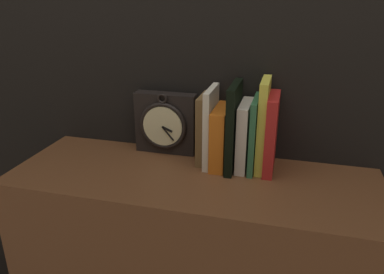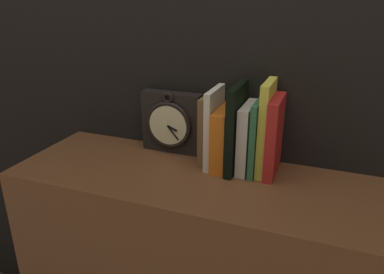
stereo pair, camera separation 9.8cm
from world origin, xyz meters
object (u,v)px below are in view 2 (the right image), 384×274
book_slot0_brown (208,129)px  book_slot3_black (236,128)px  book_slot4_cream (247,137)px  book_slot7_red (274,137)px  book_slot5_green (257,136)px  clock (172,123)px  book_slot2_orange (224,138)px  book_slot6_yellow (266,128)px  book_slot1_cream (214,127)px

book_slot0_brown → book_slot3_black: book_slot3_black is taller
book_slot4_cream → book_slot7_red: size_ratio=0.88×
book_slot3_black → book_slot4_cream: bearing=18.1°
book_slot5_green → book_slot4_cream: bearing=174.2°
book_slot3_black → book_slot4_cream: size_ratio=1.28×
book_slot3_black → book_slot5_green: bearing=6.7°
clock → book_slot5_green: (0.28, -0.04, 0.01)m
book_slot2_orange → book_slot3_black: book_slot3_black is taller
book_slot6_yellow → book_slot3_black: bearing=-170.6°
book_slot4_cream → book_slot7_red: bearing=-1.4°
book_slot0_brown → book_slot3_black: (0.09, -0.02, 0.02)m
clock → book_slot4_cream: (0.25, -0.04, 0.00)m
book_slot4_cream → book_slot3_black: bearing=-161.9°
book_slot3_black → book_slot7_red: bearing=4.4°
book_slot5_green → book_slot6_yellow: 0.03m
book_slot2_orange → book_slot1_cream: bearing=173.3°
clock → book_slot4_cream: 0.25m
book_slot2_orange → book_slot7_red: size_ratio=0.79×
book_slot2_orange → book_slot3_black: bearing=-8.6°
book_slot0_brown → book_slot1_cream: book_slot1_cream is taller
book_slot3_black → book_slot5_green: size_ratio=1.18×
book_slot0_brown → book_slot2_orange: (0.05, -0.02, -0.01)m
book_slot0_brown → book_slot4_cream: bearing=-5.4°
book_slot2_orange → book_slot5_green: 0.09m
book_slot7_red → book_slot5_green: bearing=-178.6°
book_slot3_black → book_slot7_red: size_ratio=1.12×
clock → book_slot3_black: (0.22, -0.05, 0.03)m
book_slot7_red → book_slot1_cream: bearing=179.6°
book_slot7_red → book_slot2_orange: bearing=-178.9°
book_slot0_brown → book_slot2_orange: book_slot0_brown is taller
book_slot5_green → book_slot7_red: 0.05m
clock → book_slot2_orange: size_ratio=1.14×
clock → book_slot0_brown: book_slot0_brown is taller
book_slot2_orange → book_slot4_cream: (0.07, 0.00, 0.01)m
book_slot1_cream → book_slot5_green: (0.12, -0.00, -0.01)m
book_slot1_cream → book_slot3_black: 0.07m
clock → book_slot4_cream: size_ratio=1.03×
clock → book_slot0_brown: size_ratio=0.98×
book_slot3_black → clock: bearing=166.9°
book_slot1_cream → book_slot7_red: (0.17, -0.00, -0.00)m
book_slot1_cream → book_slot4_cream: book_slot1_cream is taller
book_slot1_cream → book_slot7_red: bearing=-0.4°
book_slot0_brown → book_slot4_cream: book_slot0_brown is taller
book_slot3_black → book_slot2_orange: bearing=171.4°
book_slot1_cream → book_slot2_orange: book_slot1_cream is taller
clock → book_slot6_yellow: 0.30m
book_slot2_orange → book_slot5_green: (0.09, 0.00, 0.02)m
book_slot1_cream → book_slot2_orange: (0.03, -0.00, -0.03)m
clock → book_slot4_cream: bearing=-9.4°
book_slot7_red → book_slot3_black: bearing=-175.6°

